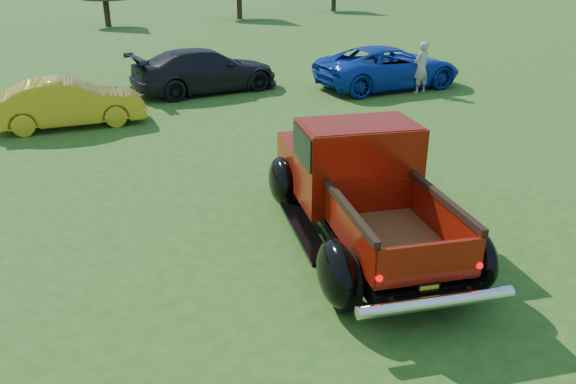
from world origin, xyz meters
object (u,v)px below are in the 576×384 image
object	(u,v)px
pickup_truck	(356,182)
show_car_yellow	(69,103)
spectator	(421,67)
show_car_grey	(205,70)
show_car_blue	(389,67)

from	to	relation	value
pickup_truck	show_car_yellow	bearing A→B (deg)	124.70
show_car_yellow	spectator	xyz separation A→B (m)	(10.32, -2.25, 0.19)
pickup_truck	show_car_yellow	xyz separation A→B (m)	(-2.20, 8.73, -0.25)
show_car_grey	show_car_blue	world-z (taller)	show_car_grey
show_car_blue	spectator	world-z (taller)	spectator
show_car_yellow	spectator	size ratio (longest dim) A/B	2.30
show_car_yellow	spectator	world-z (taller)	spectator
show_car_grey	show_car_blue	size ratio (longest dim) A/B	0.97
show_car_grey	spectator	world-z (taller)	spectator
show_car_grey	spectator	size ratio (longest dim) A/B	2.94
show_car_grey	show_car_blue	distance (m)	6.01
spectator	show_car_grey	bearing A→B (deg)	-34.64
show_car_blue	spectator	xyz separation A→B (m)	(0.35, -1.11, 0.12)
show_car_grey	pickup_truck	bearing A→B (deg)	169.77
show_car_grey	spectator	bearing A→B (deg)	-121.75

